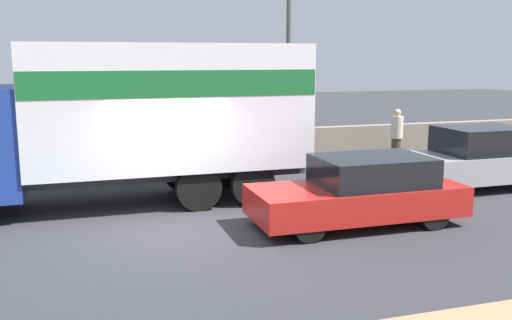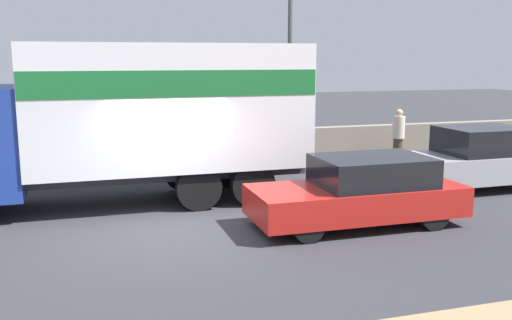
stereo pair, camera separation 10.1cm
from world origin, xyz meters
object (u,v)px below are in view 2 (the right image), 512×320
at_px(car_sedan_second, 474,159).
at_px(car_hatchback, 361,192).
at_px(street_lamp, 290,34).
at_px(pedestrian, 398,136).
at_px(box_truck, 136,113).

bearing_deg(car_sedan_second, car_hatchback, 25.37).
height_order(street_lamp, car_sedan_second, street_lamp).
relative_size(street_lamp, car_hatchback, 1.63).
bearing_deg(car_hatchback, pedestrian, -126.73).
relative_size(car_sedan_second, pedestrian, 2.27).
height_order(box_truck, car_sedan_second, box_truck).
relative_size(car_hatchback, pedestrian, 2.44).
xyz_separation_m(car_sedan_second, pedestrian, (-0.05, 3.60, 0.12)).
xyz_separation_m(box_truck, car_sedan_second, (8.35, -1.05, -1.33)).
distance_m(box_truck, pedestrian, 8.77).
distance_m(street_lamp, pedestrian, 4.71).
xyz_separation_m(car_hatchback, car_sedan_second, (4.24, 2.01, 0.10)).
bearing_deg(street_lamp, box_truck, -148.57).
bearing_deg(street_lamp, car_hatchback, -96.43).
distance_m(car_hatchback, pedestrian, 7.01).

